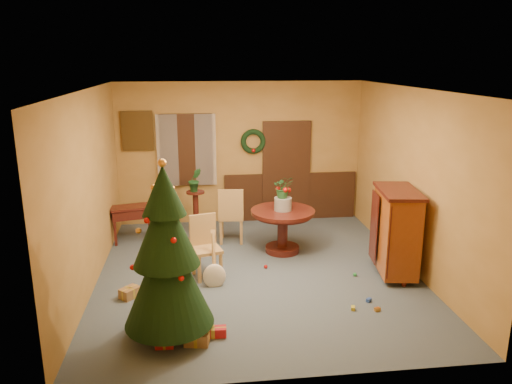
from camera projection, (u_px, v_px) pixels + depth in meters
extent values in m
plane|color=#36424F|center=(257.00, 273.00, 8.00)|extent=(5.50, 5.50, 0.00)
plane|color=silver|center=(257.00, 89.00, 7.25)|extent=(5.50, 5.50, 0.00)
plane|color=olive|center=(241.00, 153.00, 10.26)|extent=(5.00, 0.00, 5.00)
plane|color=olive|center=(292.00, 253.00, 4.99)|extent=(5.00, 0.00, 5.00)
plane|color=olive|center=(89.00, 191.00, 7.33)|extent=(0.00, 5.50, 5.50)
plane|color=olive|center=(413.00, 181.00, 7.92)|extent=(0.00, 5.50, 5.50)
cube|color=black|center=(290.00, 196.00, 10.59)|extent=(2.80, 0.06, 1.00)
cube|color=black|center=(286.00, 171.00, 10.43)|extent=(1.00, 0.08, 2.10)
cube|color=white|center=(286.00, 173.00, 10.47)|extent=(0.80, 0.03, 1.90)
cube|color=black|center=(187.00, 150.00, 10.06)|extent=(1.05, 0.08, 1.45)
cube|color=white|center=(187.00, 150.00, 10.09)|extent=(0.88, 0.03, 1.25)
cube|color=white|center=(167.00, 151.00, 9.96)|extent=(0.42, 0.02, 1.45)
cube|color=white|center=(206.00, 150.00, 10.05)|extent=(0.42, 0.02, 1.45)
torus|color=black|center=(253.00, 141.00, 10.15)|extent=(0.51, 0.11, 0.51)
cube|color=#4C3819|center=(138.00, 131.00, 9.85)|extent=(0.62, 0.05, 0.78)
cube|color=gray|center=(138.00, 131.00, 9.88)|extent=(0.48, 0.02, 0.62)
cylinder|color=black|center=(283.00, 212.00, 8.71)|extent=(1.12, 1.12, 0.06)
cylinder|color=black|center=(283.00, 215.00, 8.73)|extent=(1.00, 1.00, 0.04)
cylinder|color=black|center=(283.00, 231.00, 8.81)|extent=(0.18, 0.18, 0.62)
cylinder|color=black|center=(282.00, 249.00, 8.89)|extent=(0.60, 0.60, 0.10)
cylinder|color=slate|center=(283.00, 204.00, 8.68)|extent=(0.30, 0.30, 0.22)
imported|color=#1E4C23|center=(283.00, 187.00, 8.60)|extent=(0.35, 0.30, 0.39)
cube|color=olive|center=(207.00, 250.00, 7.75)|extent=(0.52, 0.52, 0.05)
cube|color=olive|center=(203.00, 229.00, 7.86)|extent=(0.42, 0.15, 0.51)
cube|color=olive|center=(214.00, 258.00, 8.03)|extent=(0.06, 0.06, 0.43)
cube|color=olive|center=(194.00, 262.00, 7.91)|extent=(0.06, 0.06, 0.43)
cube|color=olive|center=(221.00, 266.00, 7.73)|extent=(0.06, 0.06, 0.43)
cube|color=olive|center=(199.00, 270.00, 7.60)|extent=(0.06, 0.06, 0.43)
cube|color=olive|center=(231.00, 216.00, 9.29)|extent=(0.50, 0.50, 0.05)
cube|color=olive|center=(231.00, 204.00, 9.01)|extent=(0.46, 0.09, 0.55)
cube|color=olive|center=(221.00, 233.00, 9.17)|extent=(0.05, 0.05, 0.47)
cube|color=olive|center=(241.00, 232.00, 9.18)|extent=(0.05, 0.05, 0.47)
cube|color=olive|center=(222.00, 226.00, 9.53)|extent=(0.05, 0.05, 0.47)
cube|color=olive|center=(241.00, 226.00, 9.54)|extent=(0.05, 0.05, 0.47)
cylinder|color=black|center=(196.00, 215.00, 9.58)|extent=(0.11, 0.11, 0.87)
cylinder|color=black|center=(195.00, 192.00, 9.46)|extent=(0.35, 0.35, 0.03)
imported|color=#19471E|center=(195.00, 180.00, 9.40)|extent=(0.30, 0.26, 0.46)
cylinder|color=#382111|center=(170.00, 328.00, 6.15)|extent=(0.14, 0.14, 0.24)
cone|color=black|center=(168.00, 274.00, 5.96)|extent=(1.09, 1.09, 1.29)
cone|color=black|center=(165.00, 227.00, 5.81)|extent=(0.79, 0.79, 0.94)
cone|color=black|center=(163.00, 190.00, 5.69)|extent=(0.51, 0.51, 0.59)
sphere|color=gold|center=(162.00, 163.00, 5.61)|extent=(0.10, 0.10, 0.10)
cube|color=black|center=(131.00, 207.00, 9.24)|extent=(0.84, 0.54, 0.05)
cube|color=black|center=(132.00, 213.00, 9.27)|extent=(0.79, 0.50, 0.16)
cube|color=black|center=(115.00, 226.00, 9.29)|extent=(0.10, 0.28, 0.64)
cube|color=black|center=(150.00, 224.00, 9.37)|extent=(0.10, 0.28, 0.64)
cube|color=#561F09|center=(396.00, 232.00, 7.79)|extent=(0.65, 1.09, 1.27)
cube|color=black|center=(399.00, 191.00, 7.62)|extent=(0.72, 1.16, 0.05)
cylinder|color=black|center=(404.00, 283.00, 7.55)|extent=(0.07, 0.07, 0.09)
cylinder|color=black|center=(383.00, 261.00, 8.37)|extent=(0.07, 0.07, 0.09)
cube|color=brown|center=(197.00, 338.00, 6.01)|extent=(0.32, 0.26, 0.15)
cube|color=#AD952E|center=(197.00, 338.00, 6.01)|extent=(0.30, 0.08, 0.16)
cube|color=#AD952E|center=(197.00, 338.00, 6.01)|extent=(0.08, 0.22, 0.16)
cube|color=#AB161D|center=(165.00, 337.00, 5.97)|extent=(0.22, 0.22, 0.21)
cube|color=#AD952E|center=(165.00, 337.00, 5.97)|extent=(0.22, 0.04, 0.22)
cube|color=#AD952E|center=(165.00, 337.00, 5.97)|extent=(0.04, 0.22, 0.22)
cube|color=brown|center=(130.00, 293.00, 7.17)|extent=(0.32, 0.33, 0.15)
cube|color=#AD952E|center=(130.00, 293.00, 7.17)|extent=(0.21, 0.22, 0.15)
cube|color=#AD952E|center=(130.00, 293.00, 7.17)|extent=(0.17, 0.16, 0.15)
cube|color=#AB161D|center=(213.00, 332.00, 6.17)|extent=(0.33, 0.15, 0.12)
cube|color=#AD952E|center=(213.00, 332.00, 6.17)|extent=(0.34, 0.03, 0.12)
cube|color=#AD952E|center=(213.00, 332.00, 6.17)|extent=(0.05, 0.14, 0.12)
cube|color=#23439A|center=(369.00, 300.00, 7.06)|extent=(0.09, 0.09, 0.05)
sphere|color=green|center=(355.00, 275.00, 7.88)|extent=(0.06, 0.06, 0.06)
cube|color=gold|center=(353.00, 308.00, 6.83)|extent=(0.07, 0.09, 0.05)
sphere|color=red|center=(266.00, 267.00, 8.18)|extent=(0.06, 0.06, 0.06)
cube|color=gold|center=(377.00, 309.00, 6.80)|extent=(0.09, 0.07, 0.05)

